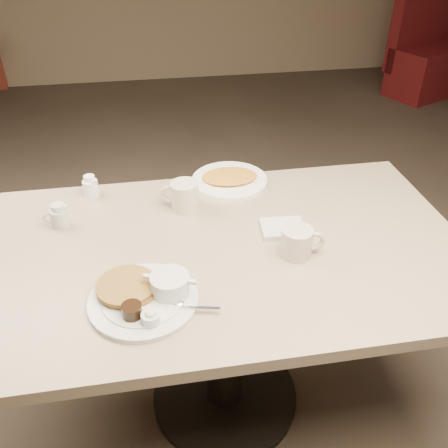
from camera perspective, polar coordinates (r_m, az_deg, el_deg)
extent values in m
cube|color=#4C3F33|center=(2.03, 0.10, -19.94)|extent=(7.00, 8.00, 0.02)
cube|color=tan|center=(1.49, 0.13, -3.27)|extent=(1.50, 0.90, 0.04)
cylinder|color=black|center=(1.73, 0.11, -12.56)|extent=(0.14, 0.14, 0.69)
cylinder|color=black|center=(2.01, 0.10, -19.53)|extent=(0.56, 0.56, 0.03)
cylinder|color=silver|center=(1.31, -9.53, -8.92)|extent=(0.37, 0.37, 0.01)
cylinder|color=silver|center=(1.30, -9.57, -8.62)|extent=(0.28, 0.28, 0.00)
cylinder|color=olive|center=(1.33, -11.16, -7.44)|extent=(0.21, 0.21, 0.01)
cylinder|color=olive|center=(1.32, -11.51, -7.17)|extent=(0.21, 0.21, 0.01)
cylinder|color=silver|center=(1.29, -6.43, -7.12)|extent=(0.13, 0.13, 0.05)
cube|color=silver|center=(1.30, -9.07, -6.18)|extent=(0.03, 0.02, 0.01)
cube|color=silver|center=(1.27, -3.83, -6.88)|extent=(0.03, 0.02, 0.01)
ellipsoid|color=silver|center=(1.29, -6.94, -6.48)|extent=(0.06, 0.06, 0.03)
ellipsoid|color=silver|center=(1.28, -5.91, -6.97)|extent=(0.05, 0.05, 0.02)
cylinder|color=black|center=(1.25, -10.85, -10.09)|extent=(0.07, 0.07, 0.04)
cylinder|color=silver|center=(1.23, -8.66, -10.97)|extent=(0.06, 0.06, 0.03)
ellipsoid|color=beige|center=(1.22, -8.72, -10.51)|extent=(0.04, 0.04, 0.02)
cube|color=silver|center=(1.26, -3.09, -9.89)|extent=(0.11, 0.03, 0.00)
ellipsoid|color=silver|center=(1.27, -5.55, -9.24)|extent=(0.04, 0.04, 0.01)
cylinder|color=beige|center=(1.44, 8.59, -2.15)|extent=(0.10, 0.10, 0.09)
cylinder|color=black|center=(1.42, 8.73, -0.85)|extent=(0.08, 0.08, 0.01)
torus|color=beige|center=(1.45, 10.61, -2.03)|extent=(0.07, 0.02, 0.07)
cube|color=silver|center=(1.55, 6.98, -0.52)|extent=(0.15, 0.12, 0.02)
cylinder|color=beige|center=(1.64, -4.65, 3.32)|extent=(0.12, 0.12, 0.10)
torus|color=beige|center=(1.65, -6.42, 3.51)|extent=(0.07, 0.04, 0.07)
cylinder|color=silver|center=(1.64, -18.87, 0.70)|extent=(0.07, 0.07, 0.06)
cylinder|color=silver|center=(1.62, -19.13, 1.87)|extent=(0.05, 0.05, 0.02)
cone|color=silver|center=(1.62, -18.32, 1.86)|extent=(0.02, 0.02, 0.02)
torus|color=silver|center=(1.65, -19.97, 0.70)|extent=(0.04, 0.01, 0.04)
cylinder|color=white|center=(1.78, -15.50, 4.10)|extent=(0.07, 0.07, 0.06)
cylinder|color=white|center=(1.76, -15.70, 5.22)|extent=(0.05, 0.05, 0.02)
cone|color=white|center=(1.75, -15.29, 4.89)|extent=(0.03, 0.03, 0.02)
torus|color=white|center=(1.80, -16.05, 4.54)|extent=(0.03, 0.03, 0.04)
cylinder|color=white|center=(1.81, 0.66, 5.20)|extent=(0.29, 0.29, 0.01)
ellipsoid|color=orange|center=(1.80, 0.67, 5.69)|extent=(0.21, 0.15, 0.02)
cube|color=maroon|center=(5.41, 24.46, 16.52)|extent=(1.24, 0.86, 0.45)
cube|color=maroon|center=(5.42, 23.93, 21.63)|extent=(1.12, 0.57, 0.90)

